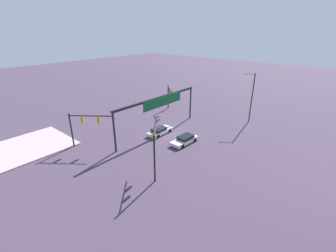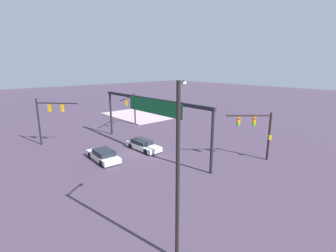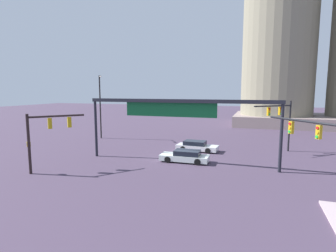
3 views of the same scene
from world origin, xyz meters
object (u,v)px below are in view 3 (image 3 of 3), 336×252
traffic_signal_opposite_side (44,132)px  sedan_car_waiting_far (197,146)px  traffic_signal_near_corner (281,117)px  traffic_signal_cross_street (319,140)px  sedan_car_approaching (185,156)px  streetlamp_curved_arm (100,103)px

traffic_signal_opposite_side → sedan_car_waiting_far: size_ratio=1.05×
traffic_signal_near_corner → traffic_signal_cross_street: (1.43, -13.32, -0.32)m
sedan_car_approaching → traffic_signal_near_corner: bearing=-141.6°
traffic_signal_cross_street → streetlamp_curved_arm: 30.11m
sedan_car_approaching → traffic_signal_cross_street: bearing=151.3°
streetlamp_curved_arm → sedan_car_approaching: bearing=21.6°
traffic_signal_opposite_side → sedan_car_approaching: bearing=-16.6°
traffic_signal_near_corner → streetlamp_curved_arm: (-24.81, 1.37, 1.18)m
streetlamp_curved_arm → traffic_signal_near_corner: bearing=48.9°
traffic_signal_opposite_side → traffic_signal_cross_street: (21.69, 1.49, 0.24)m
traffic_signal_near_corner → traffic_signal_opposite_side: 25.10m
streetlamp_curved_arm → sedan_car_approaching: streetlamp_curved_arm is taller
traffic_signal_cross_street → streetlamp_curved_arm: streetlamp_curved_arm is taller
streetlamp_curved_arm → sedan_car_waiting_far: (15.46, -3.77, -4.75)m
streetlamp_curved_arm → sedan_car_waiting_far: 16.61m
streetlamp_curved_arm → sedan_car_approaching: (15.47, -9.08, -4.75)m
traffic_signal_cross_street → sedan_car_approaching: bearing=24.3°
traffic_signal_near_corner → sedan_car_approaching: 12.62m
traffic_signal_opposite_side → sedan_car_approaching: 13.38m
sedan_car_approaching → streetlamp_curved_arm: bearing=-31.5°
traffic_signal_opposite_side → sedan_car_waiting_far: traffic_signal_opposite_side is taller
sedan_car_approaching → traffic_signal_opposite_side: bearing=31.9°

